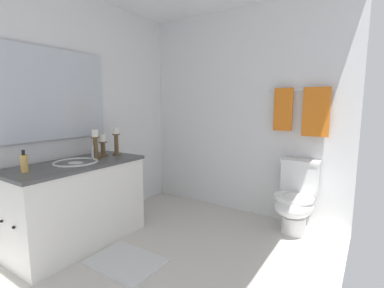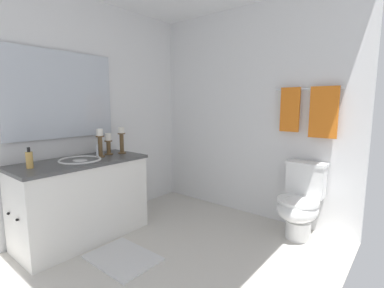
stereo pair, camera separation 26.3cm
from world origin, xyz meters
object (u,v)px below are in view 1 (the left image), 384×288
(candle_holder_mid, at_px, (95,144))
(bath_mat, at_px, (126,262))
(toilet, at_px, (295,199))
(candle_holder_tall, at_px, (116,141))
(towel_center, at_px, (316,112))
(soap_bottle, at_px, (24,163))
(towel_bar, at_px, (301,89))
(candle_holder_short, at_px, (103,145))
(vanity_cabinet, at_px, (78,203))
(mirror, at_px, (54,94))
(towel_near_vanity, at_px, (283,109))
(sink_basin, at_px, (76,167))

(candle_holder_mid, bearing_deg, bath_mat, -19.86)
(toilet, xyz_separation_m, bath_mat, (-1.05, -1.36, -0.36))
(candle_holder_tall, height_order, towel_center, towel_center)
(soap_bottle, bearing_deg, candle_holder_tall, 89.27)
(towel_bar, bearing_deg, candle_holder_short, -143.94)
(vanity_cabinet, xyz_separation_m, mirror, (-0.28, 0.00, 1.03))
(bath_mat, bearing_deg, toilet, 52.28)
(towel_near_vanity, bearing_deg, candle_holder_tall, -143.96)
(candle_holder_short, height_order, towel_bar, towel_bar)
(candle_holder_mid, bearing_deg, towel_near_vanity, 42.71)
(vanity_cabinet, distance_m, soap_bottle, 0.65)
(vanity_cabinet, relative_size, toilet, 1.65)
(vanity_cabinet, bearing_deg, soap_bottle, -92.27)
(candle_holder_short, bearing_deg, soap_bottle, -87.45)
(candle_holder_short, xyz_separation_m, toilet, (1.73, 1.00, -0.55))
(mirror, relative_size, candle_holder_tall, 3.83)
(mirror, distance_m, candle_holder_short, 0.67)
(sink_basin, relative_size, towel_near_vanity, 0.87)
(vanity_cabinet, bearing_deg, towel_center, 41.15)
(bath_mat, bearing_deg, towel_near_vanity, 61.96)
(towel_bar, xyz_separation_m, bath_mat, (-1.00, -1.58, -1.48))
(mirror, relative_size, towel_near_vanity, 2.40)
(sink_basin, bearing_deg, candle_holder_short, 98.42)
(vanity_cabinet, xyz_separation_m, towel_bar, (1.62, 1.58, 1.09))
(sink_basin, xyz_separation_m, mirror, (-0.28, -0.00, 0.67))
(soap_bottle, distance_m, towel_center, 2.73)
(bath_mat, bearing_deg, candle_holder_mid, 160.14)
(towel_center, bearing_deg, bath_mat, -126.67)
(vanity_cabinet, bearing_deg, towel_near_vanity, 47.01)
(candle_holder_mid, xyz_separation_m, soap_bottle, (-0.02, -0.67, -0.08))
(soap_bottle, xyz_separation_m, bath_mat, (0.64, 0.44, -0.86))
(candle_holder_tall, relative_size, bath_mat, 0.48)
(mirror, distance_m, toilet, 2.61)
(mirror, bearing_deg, toilet, 34.80)
(candle_holder_short, distance_m, towel_near_vanity, 1.97)
(vanity_cabinet, xyz_separation_m, candle_holder_tall, (-0.01, 0.50, 0.55))
(towel_near_vanity, distance_m, bath_mat, 2.18)
(toilet, bearing_deg, candle_holder_mid, -145.78)
(mirror, xyz_separation_m, towel_near_vanity, (1.74, 1.56, -0.15))
(mirror, height_order, toilet, mirror)
(sink_basin, relative_size, candle_holder_tall, 1.39)
(towel_center, bearing_deg, candle_holder_tall, -149.32)
(vanity_cabinet, height_order, candle_holder_mid, candle_holder_mid)
(toilet, height_order, towel_center, towel_center)
(sink_basin, relative_size, bath_mat, 0.67)
(candle_holder_tall, bearing_deg, candle_holder_mid, -87.63)
(towel_near_vanity, relative_size, bath_mat, 0.77)
(vanity_cabinet, distance_m, toilet, 2.16)
(candle_holder_tall, height_order, soap_bottle, candle_holder_tall)
(sink_basin, bearing_deg, towel_bar, 44.23)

